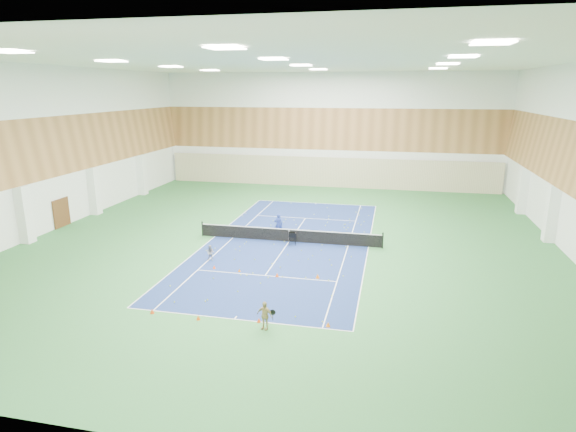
{
  "coord_description": "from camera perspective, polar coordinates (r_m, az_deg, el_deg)",
  "views": [
    {
      "loc": [
        6.79,
        -31.17,
        10.39
      ],
      "look_at": [
        0.04,
        -0.49,
        2.0
      ],
      "focal_mm": 30.0,
      "sensor_mm": 36.0,
      "label": 1
    }
  ],
  "objects": [
    {
      "name": "cone_svc_d",
      "position": [
        27.34,
        3.53,
        -7.13
      ],
      "size": [
        0.23,
        0.23,
        0.25
      ],
      "primitive_type": "cone",
      "color": "orange",
      "rests_on": "ground"
    },
    {
      "name": "door_left_b",
      "position": [
        40.85,
        -25.27,
        0.35
      ],
      "size": [
        0.08,
        1.8,
        2.2
      ],
      "primitive_type": "cube",
      "color": "#593319",
      "rests_on": "ground"
    },
    {
      "name": "cone_base_d",
      "position": [
        22.2,
        4.77,
        -12.68
      ],
      "size": [
        0.2,
        0.2,
        0.22
      ],
      "primitive_type": "cone",
      "color": "orange",
      "rests_on": "ground"
    },
    {
      "name": "cone_svc_a",
      "position": [
        29.02,
        -8.75,
        -5.99
      ],
      "size": [
        0.19,
        0.19,
        0.21
      ],
      "primitive_type": "cone",
      "color": "#FF470D",
      "rests_on": "ground"
    },
    {
      "name": "back_curtain",
      "position": [
        52.12,
        4.76,
        5.19
      ],
      "size": [
        35.4,
        0.16,
        3.2
      ],
      "primitive_type": "cube",
      "color": "#C6B793",
      "rests_on": "ground"
    },
    {
      "name": "child_court",
      "position": [
        30.25,
        -9.16,
        -4.34
      ],
      "size": [
        0.51,
        0.42,
        0.99
      ],
      "primitive_type": "imported",
      "rotation": [
        0.0,
        0.0,
        0.09
      ],
      "color": "gray",
      "rests_on": "ground"
    },
    {
      "name": "ball_cart",
      "position": [
        32.79,
        0.49,
        -2.7
      ],
      "size": [
        0.63,
        0.63,
        0.89
      ],
      "primitive_type": null,
      "rotation": [
        0.0,
        0.0,
        0.26
      ],
      "color": "black",
      "rests_on": "ground"
    },
    {
      "name": "tennis_net",
      "position": [
        33.39,
        0.11,
        -2.19
      ],
      "size": [
        12.8,
        0.1,
        1.1
      ],
      "primitive_type": null,
      "color": "black",
      "rests_on": "ground"
    },
    {
      "name": "wood_cladding",
      "position": [
        31.99,
        0.12,
        10.67
      ],
      "size": [
        36.0,
        40.0,
        8.0
      ],
      "primitive_type": null,
      "color": "#A36C3C",
      "rests_on": "room_shell"
    },
    {
      "name": "child_apron",
      "position": [
        21.72,
        -2.79,
        -11.68
      ],
      "size": [
        0.83,
        0.52,
        1.32
      ],
      "primitive_type": "imported",
      "rotation": [
        0.0,
        0.0,
        -0.27
      ],
      "color": "tan",
      "rests_on": "ground"
    },
    {
      "name": "cone_svc_c",
      "position": [
        27.51,
        -1.3,
        -6.99
      ],
      "size": [
        0.21,
        0.21,
        0.23
      ],
      "primitive_type": "cone",
      "color": "#F94B0D",
      "rests_on": "ground"
    },
    {
      "name": "cone_base_a",
      "position": [
        24.18,
        -15.81,
        -10.79
      ],
      "size": [
        0.21,
        0.21,
        0.23
      ],
      "primitive_type": "cone",
      "color": "#D63E0B",
      "rests_on": "ground"
    },
    {
      "name": "cone_base_c",
      "position": [
        22.56,
        -3.47,
        -12.21
      ],
      "size": [
        0.19,
        0.19,
        0.2
      ],
      "primitive_type": "cone",
      "color": "#F2460C",
      "rests_on": "ground"
    },
    {
      "name": "tennis_balls_scatter",
      "position": [
        33.54,
        0.11,
        -3.01
      ],
      "size": [
        10.57,
        22.77,
        0.07
      ],
      "primitive_type": null,
      "color": "#B3D123",
      "rests_on": "ground"
    },
    {
      "name": "cone_svc_b",
      "position": [
        28.36,
        -5.79,
        -6.41
      ],
      "size": [
        0.17,
        0.17,
        0.19
      ],
      "primitive_type": "cone",
      "color": "orange",
      "rests_on": "ground"
    },
    {
      "name": "coach",
      "position": [
        34.95,
        -1.14,
        -1.0
      ],
      "size": [
        0.63,
        0.46,
        1.58
      ],
      "primitive_type": "imported",
      "rotation": [
        0.0,
        0.0,
        3.3
      ],
      "color": "navy",
      "rests_on": "ground"
    },
    {
      "name": "court_surface",
      "position": [
        33.55,
        0.11,
        -3.08
      ],
      "size": [
        10.97,
        23.77,
        0.01
      ],
      "primitive_type": "cube",
      "color": "navy",
      "rests_on": "ground"
    },
    {
      "name": "ground",
      "position": [
        33.55,
        0.11,
        -3.09
      ],
      "size": [
        40.0,
        40.0,
        0.0
      ],
      "primitive_type": "plane",
      "color": "#2D6B35",
      "rests_on": "ground"
    },
    {
      "name": "room_shell",
      "position": [
        32.21,
        0.12,
        7.12
      ],
      "size": [
        36.0,
        40.0,
        12.0
      ],
      "primitive_type": null,
      "color": "white",
      "rests_on": "ground"
    },
    {
      "name": "ceiling_light_grid",
      "position": [
        31.94,
        0.12,
        17.7
      ],
      "size": [
        21.4,
        25.4,
        0.06
      ],
      "primitive_type": null,
      "color": "white",
      "rests_on": "room_shell"
    },
    {
      "name": "cone_base_b",
      "position": [
        23.11,
        -10.6,
        -11.74
      ],
      "size": [
        0.2,
        0.2,
        0.22
      ],
      "primitive_type": "cone",
      "color": "#EC530C",
      "rests_on": "ground"
    }
  ]
}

